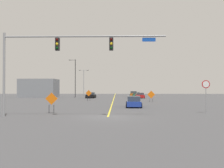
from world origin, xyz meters
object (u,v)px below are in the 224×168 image
at_px(street_lamp_far_left, 75,77).
at_px(car_blue_passing, 134,102).
at_px(car_green_near, 136,95).
at_px(car_red_mid, 140,95).
at_px(construction_sign_right_lane, 89,94).
at_px(car_black_far, 91,95).
at_px(construction_sign_left_lane, 51,100).
at_px(construction_sign_right_shoulder, 151,95).
at_px(traffic_signal_assembly, 58,52).
at_px(street_lamp_mid_right, 84,80).
at_px(car_orange_distant, 134,94).
at_px(stop_sign, 206,90).

height_order(street_lamp_far_left, car_blue_passing, street_lamp_far_left).
bearing_deg(car_green_near, car_red_mid, -88.16).
height_order(construction_sign_right_lane, car_black_far, construction_sign_right_lane).
xyz_separation_m(construction_sign_left_lane, car_green_near, (11.24, 39.10, -0.67)).
distance_m(street_lamp_far_left, construction_sign_right_shoulder, 24.70).
bearing_deg(traffic_signal_assembly, construction_sign_left_lane, 116.14).
relative_size(street_lamp_mid_right, street_lamp_far_left, 0.83).
distance_m(construction_sign_left_lane, car_blue_passing, 10.93).
relative_size(construction_sign_right_shoulder, car_orange_distant, 0.44).
xyz_separation_m(stop_sign, car_blue_passing, (-6.34, 6.88, -1.54)).
relative_size(street_lamp_mid_right, car_red_mid, 1.70).
height_order(construction_sign_right_lane, car_blue_passing, construction_sign_right_lane).
height_order(street_lamp_far_left, construction_sign_left_lane, street_lamp_far_left).
bearing_deg(street_lamp_mid_right, car_red_mid, -45.62).
relative_size(street_lamp_far_left, construction_sign_right_shoulder, 4.90).
bearing_deg(car_black_far, construction_sign_left_lane, -90.13).
bearing_deg(street_lamp_mid_right, construction_sign_right_lane, -79.84).
distance_m(street_lamp_mid_right, construction_sign_left_lane, 48.56).
height_order(street_lamp_mid_right, construction_sign_right_lane, street_lamp_mid_right).
distance_m(construction_sign_right_lane, car_red_mid, 15.26).
distance_m(street_lamp_far_left, car_red_mid, 16.67).
bearing_deg(construction_sign_left_lane, street_lamp_mid_right, 94.61).
bearing_deg(construction_sign_right_shoulder, car_green_near, 91.90).
height_order(construction_sign_left_lane, car_black_far, construction_sign_left_lane).
bearing_deg(car_blue_passing, car_red_mid, 82.91).
bearing_deg(car_blue_passing, traffic_signal_assembly, -125.31).
bearing_deg(street_lamp_mid_right, car_green_near, -31.26).
distance_m(construction_sign_left_lane, car_red_mid, 34.57).
height_order(street_lamp_far_left, construction_sign_right_lane, street_lamp_far_left).
bearing_deg(car_orange_distant, stop_sign, -84.87).
distance_m(car_blue_passing, car_red_mid, 25.70).
bearing_deg(construction_sign_right_lane, street_lamp_far_left, 110.13).
xyz_separation_m(traffic_signal_assembly, car_orange_distant, (9.43, 45.89, -4.74)).
bearing_deg(car_red_mid, construction_sign_right_shoulder, -88.08).
relative_size(construction_sign_left_lane, car_blue_passing, 0.48).
relative_size(traffic_signal_assembly, stop_sign, 4.36).
relative_size(street_lamp_far_left, car_black_far, 2.39).
distance_m(street_lamp_mid_right, car_green_near, 18.15).
relative_size(stop_sign, construction_sign_right_shoulder, 1.62).
bearing_deg(construction_sign_left_lane, car_green_near, 73.97).
bearing_deg(street_lamp_far_left, car_blue_passing, -66.30).
bearing_deg(construction_sign_right_shoulder, car_black_far, 128.57).
height_order(traffic_signal_assembly, car_orange_distant, traffic_signal_assembly).
xyz_separation_m(car_blue_passing, car_red_mid, (3.17, 25.50, -0.04)).
bearing_deg(stop_sign, street_lamp_mid_right, 111.06).
height_order(street_lamp_far_left, car_red_mid, street_lamp_far_left).
relative_size(stop_sign, car_green_near, 0.73).
relative_size(stop_sign, street_lamp_mid_right, 0.40).
xyz_separation_m(construction_sign_right_lane, car_red_mid, (10.56, 10.99, -0.67)).
relative_size(traffic_signal_assembly, street_lamp_mid_right, 1.74).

